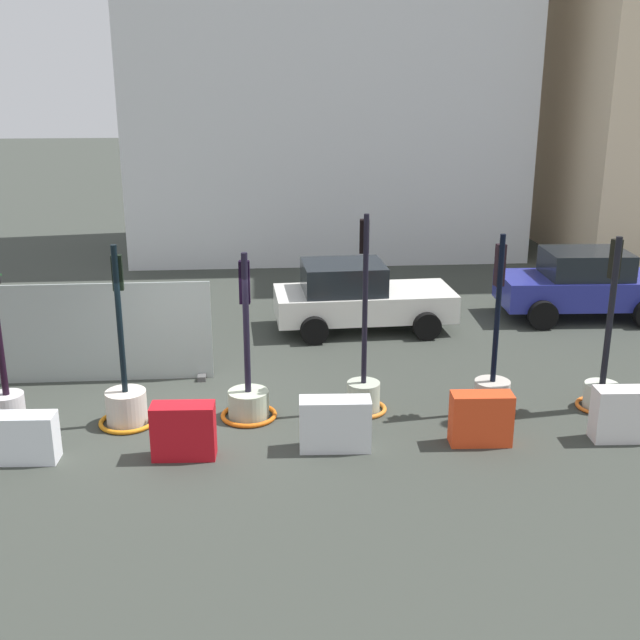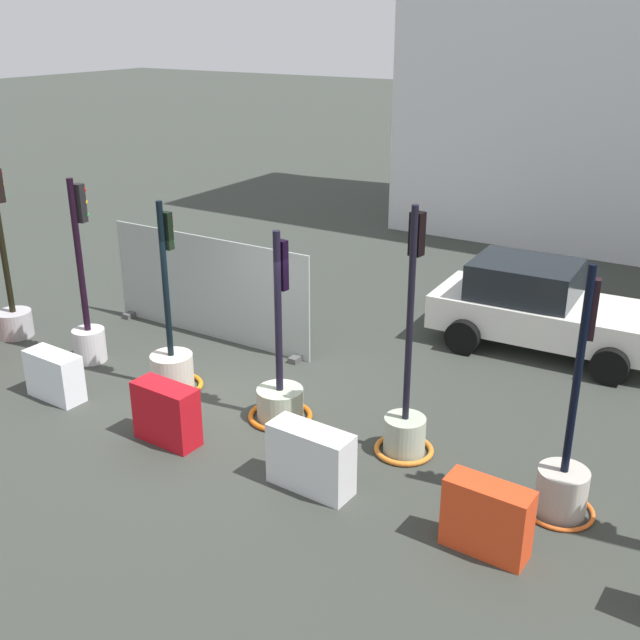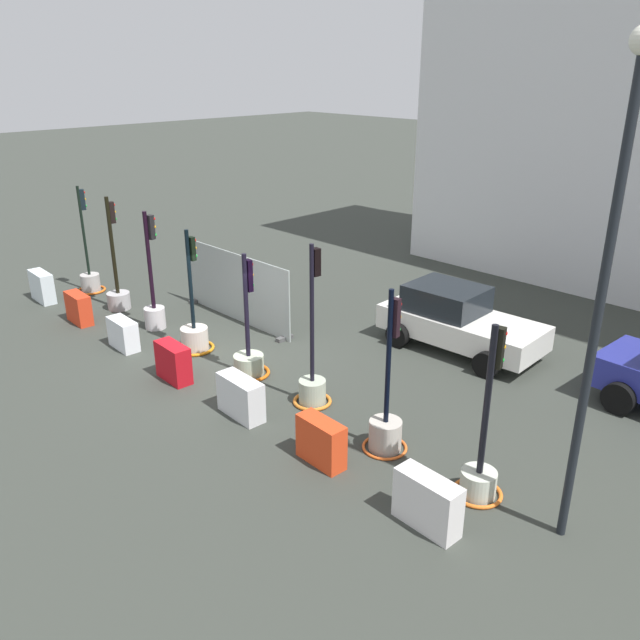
% 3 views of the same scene
% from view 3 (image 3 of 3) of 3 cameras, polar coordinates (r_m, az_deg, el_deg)
% --- Properties ---
extents(ground_plane, '(120.00, 120.00, 0.00)m').
position_cam_3_polar(ground_plane, '(16.13, -8.59, -3.56)').
color(ground_plane, '#353A33').
extents(traffic_light_0, '(0.89, 0.89, 3.36)m').
position_cam_3_polar(traffic_light_0, '(21.86, -19.63, 3.65)').
color(traffic_light_0, '#AEA9A4').
rests_on(traffic_light_0, ground_plane).
extents(traffic_light_1, '(0.66, 0.66, 3.34)m').
position_cam_3_polar(traffic_light_1, '(19.99, -17.41, 2.64)').
color(traffic_light_1, '#AEAAAC').
rests_on(traffic_light_1, ground_plane).
extents(traffic_light_2, '(0.56, 0.56, 3.25)m').
position_cam_3_polar(traffic_light_2, '(18.20, -14.43, 1.43)').
color(traffic_light_2, silver).
rests_on(traffic_light_2, ground_plane).
extents(traffic_light_3, '(0.98, 0.98, 3.13)m').
position_cam_3_polar(traffic_light_3, '(16.69, -11.01, -1.17)').
color(traffic_light_3, beige).
rests_on(traffic_light_3, ground_plane).
extents(traffic_light_4, '(0.98, 0.98, 2.94)m').
position_cam_3_polar(traffic_light_4, '(15.18, -6.30, -3.29)').
color(traffic_light_4, '#AEB99E').
rests_on(traffic_light_4, ground_plane).
extents(traffic_light_5, '(0.84, 0.84, 3.53)m').
position_cam_3_polar(traffic_light_5, '(13.81, -0.66, -5.23)').
color(traffic_light_5, '#ADB8A1').
rests_on(traffic_light_5, ground_plane).
extents(traffic_light_6, '(0.87, 0.87, 3.21)m').
position_cam_3_polar(traffic_light_6, '(12.34, 5.83, -9.19)').
color(traffic_light_6, '#B9B1A6').
rests_on(traffic_light_6, ground_plane).
extents(traffic_light_7, '(0.86, 0.86, 3.12)m').
position_cam_3_polar(traffic_light_7, '(11.40, 13.95, -12.50)').
color(traffic_light_7, beige).
rests_on(traffic_light_7, ground_plane).
extents(construction_barrier_0, '(1.11, 0.44, 0.92)m').
position_cam_3_polar(construction_barrier_0, '(21.49, -23.30, 2.72)').
color(construction_barrier_0, silver).
rests_on(construction_barrier_0, ground_plane).
extents(construction_barrier_1, '(1.00, 0.43, 0.85)m').
position_cam_3_polar(construction_barrier_1, '(19.31, -20.50, 0.97)').
color(construction_barrier_1, red).
rests_on(construction_barrier_1, ground_plane).
extents(construction_barrier_2, '(1.00, 0.46, 0.78)m').
position_cam_3_polar(construction_barrier_2, '(17.23, -16.96, -1.19)').
color(construction_barrier_2, white).
rests_on(construction_barrier_2, ground_plane).
extents(construction_barrier_3, '(1.00, 0.46, 0.89)m').
position_cam_3_polar(construction_barrier_3, '(15.21, -12.80, -3.65)').
color(construction_barrier_3, red).
rests_on(construction_barrier_3, ground_plane).
extents(construction_barrier_4, '(1.15, 0.49, 0.86)m').
position_cam_3_polar(construction_barrier_4, '(13.49, -7.00, -6.77)').
color(construction_barrier_4, silver).
rests_on(construction_barrier_4, ground_plane).
extents(construction_barrier_5, '(1.00, 0.44, 0.87)m').
position_cam_3_polar(construction_barrier_5, '(11.93, 0.10, -10.68)').
color(construction_barrier_5, red).
rests_on(construction_barrier_5, ground_plane).
extents(construction_barrier_6, '(1.13, 0.46, 0.90)m').
position_cam_3_polar(construction_barrier_6, '(10.62, 9.45, -15.58)').
color(construction_barrier_6, silver).
rests_on(construction_barrier_6, ground_plane).
extents(car_white_van, '(4.17, 2.26, 1.59)m').
position_cam_3_polar(car_white_van, '(16.71, 11.99, 0.04)').
color(car_white_van, white).
rests_on(car_white_van, ground_plane).
extents(building_main_facade, '(12.81, 6.33, 12.32)m').
position_cam_3_polar(building_main_facade, '(23.78, 26.10, 18.18)').
color(building_main_facade, silver).
rests_on(building_main_facade, ground_plane).
extents(street_lamp_post, '(0.36, 0.36, 7.26)m').
position_cam_3_polar(street_lamp_post, '(9.29, 24.02, 4.92)').
color(street_lamp_post, black).
rests_on(street_lamp_post, ground_plane).
extents(site_fence_panel, '(4.49, 0.50, 1.96)m').
position_cam_3_polar(site_fence_panel, '(18.26, -7.41, 2.77)').
color(site_fence_panel, '#98A29F').
rests_on(site_fence_panel, ground_plane).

